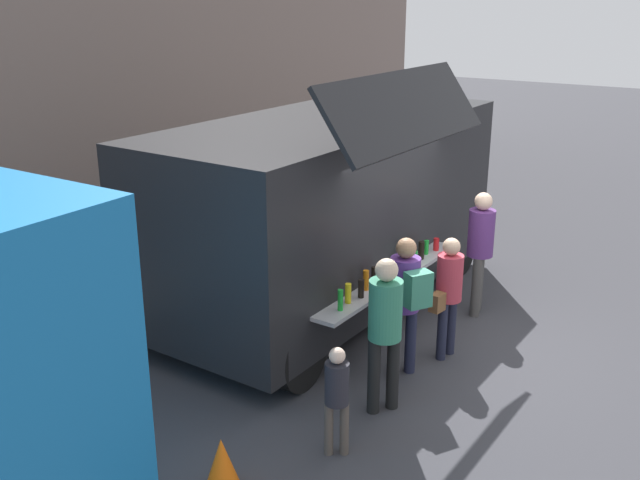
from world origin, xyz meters
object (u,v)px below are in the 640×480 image
at_px(customer_extra_browsing, 480,243).
at_px(customer_mid_with_backpack, 406,294).
at_px(traffic_cone_orange, 222,465).
at_px(child_near_queue, 337,392).
at_px(customer_front_ordering, 448,288).
at_px(trash_bin, 335,191).
at_px(food_truck_main, 328,206).
at_px(customer_rear_waiting, 385,322).

bearing_deg(customer_extra_browsing, customer_mid_with_backpack, 73.85).
distance_m(traffic_cone_orange, child_near_queue, 1.29).
bearing_deg(customer_front_ordering, customer_mid_with_backpack, 81.11).
distance_m(customer_front_ordering, customer_mid_with_backpack, 0.77).
bearing_deg(trash_bin, food_truck_main, -149.48).
xyz_separation_m(traffic_cone_orange, customer_extra_browsing, (5.07, -0.50, 0.80)).
bearing_deg(customer_extra_browsing, trash_bin, -50.04).
bearing_deg(customer_mid_with_backpack, trash_bin, -20.60).
xyz_separation_m(customer_front_ordering, customer_extra_browsing, (1.49, 0.17, 0.13)).
relative_size(food_truck_main, customer_extra_browsing, 3.29).
xyz_separation_m(customer_mid_with_backpack, customer_extra_browsing, (2.21, -0.06, 0.01)).
height_order(customer_front_ordering, child_near_queue, customer_front_ordering).
bearing_deg(traffic_cone_orange, child_near_queue, -29.46).
bearing_deg(customer_front_ordering, customer_extra_browsing, -75.33).
height_order(customer_extra_browsing, child_near_queue, customer_extra_browsing).
xyz_separation_m(customer_front_ordering, customer_rear_waiting, (-1.54, 0.07, 0.13)).
xyz_separation_m(food_truck_main, traffic_cone_orange, (-4.19, -1.48, -1.24)).
distance_m(trash_bin, child_near_queue, 8.33).
xyz_separation_m(trash_bin, child_near_queue, (-7.07, -4.40, 0.20)).
bearing_deg(food_truck_main, traffic_cone_orange, -159.02).
distance_m(customer_mid_with_backpack, child_near_queue, 1.84).
bearing_deg(trash_bin, customer_extra_browsing, -125.40).
height_order(trash_bin, customer_front_ordering, customer_front_ordering).
xyz_separation_m(traffic_cone_orange, customer_mid_with_backpack, (2.85, -0.45, 0.80)).
relative_size(traffic_cone_orange, customer_rear_waiting, 0.31).
xyz_separation_m(customer_rear_waiting, customer_extra_browsing, (3.03, 0.09, 0.01)).
height_order(food_truck_main, customer_rear_waiting, food_truck_main).
relative_size(customer_mid_with_backpack, customer_rear_waiting, 0.98).
bearing_deg(food_truck_main, trash_bin, 32.03).
distance_m(customer_front_ordering, customer_rear_waiting, 1.55).
xyz_separation_m(traffic_cone_orange, child_near_queue, (1.06, -0.60, 0.43)).
relative_size(trash_bin, customer_mid_with_backpack, 0.58).
xyz_separation_m(traffic_cone_orange, customer_front_ordering, (3.58, -0.67, 0.67)).
height_order(customer_front_ordering, customer_rear_waiting, customer_rear_waiting).
distance_m(trash_bin, customer_rear_waiting, 7.53).
bearing_deg(customer_front_ordering, traffic_cone_orange, 87.73).
height_order(food_truck_main, traffic_cone_orange, food_truck_main).
bearing_deg(trash_bin, customer_mid_with_backpack, -141.14).
height_order(traffic_cone_orange, customer_extra_browsing, customer_extra_browsing).
height_order(customer_rear_waiting, customer_extra_browsing, customer_extra_browsing).
bearing_deg(traffic_cone_orange, customer_mid_with_backpack, -8.86).
height_order(traffic_cone_orange, customer_rear_waiting, customer_rear_waiting).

